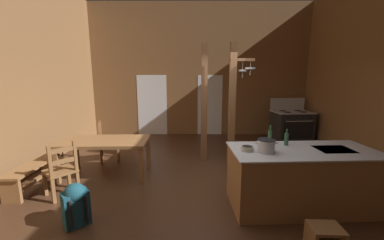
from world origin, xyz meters
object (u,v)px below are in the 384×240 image
object	(u,v)px
stockpot_on_counter	(266,146)
mixing_bowl_on_counter	(247,148)
stove_range	(291,126)
bench_along_left_wall	(32,172)
bottle_tall_on_counter	(286,139)
step_stool	(324,236)
bottle_short_on_counter	(269,137)
ladderback_chair_by_post	(61,171)
kitchen_island	(300,178)
ladderback_chair_near_window	(106,143)
backpack	(75,203)
dining_table	(105,144)

from	to	relation	value
stockpot_on_counter	mixing_bowl_on_counter	size ratio (longest dim) A/B	1.72
stove_range	bench_along_left_wall	world-z (taller)	stove_range
bottle_tall_on_counter	step_stool	bearing A→B (deg)	-88.37
bottle_tall_on_counter	bottle_short_on_counter	bearing A→B (deg)	-176.27
ladderback_chair_by_post	bench_along_left_wall	distance (m)	0.77
kitchen_island	bottle_tall_on_counter	bearing A→B (deg)	125.69
ladderback_chair_near_window	ladderback_chair_by_post	bearing A→B (deg)	-95.33
kitchen_island	backpack	world-z (taller)	kitchen_island
dining_table	mixing_bowl_on_counter	distance (m)	2.86
mixing_bowl_on_counter	step_stool	bearing A→B (deg)	-51.13
ladderback_chair_near_window	bench_along_left_wall	size ratio (longest dim) A/B	0.79
ladderback_chair_by_post	backpack	distance (m)	1.00
step_stool	mixing_bowl_on_counter	bearing A→B (deg)	128.87
backpack	stockpot_on_counter	world-z (taller)	stockpot_on_counter
backpack	stockpot_on_counter	xyz separation A→B (m)	(2.64, 0.35, 0.70)
bench_along_left_wall	backpack	xyz separation A→B (m)	(1.31, -1.07, 0.02)
bottle_tall_on_counter	backpack	bearing A→B (deg)	-167.12
bottle_tall_on_counter	ladderback_chair_by_post	bearing A→B (deg)	178.87
stove_range	ladderback_chair_near_window	xyz separation A→B (m)	(-5.16, -1.80, -0.03)
mixing_bowl_on_counter	dining_table	bearing A→B (deg)	154.46
ladderback_chair_by_post	stockpot_on_counter	distance (m)	3.32
ladderback_chair_near_window	stockpot_on_counter	world-z (taller)	stockpot_on_counter
ladderback_chair_by_post	stockpot_on_counter	bearing A→B (deg)	-7.36
dining_table	stove_range	bearing A→B (deg)	28.15
ladderback_chair_by_post	kitchen_island	bearing A→B (deg)	-4.57
kitchen_island	mixing_bowl_on_counter	distance (m)	0.99
bench_along_left_wall	mixing_bowl_on_counter	bearing A→B (deg)	-10.11
kitchen_island	ladderback_chair_by_post	bearing A→B (deg)	175.43
dining_table	stockpot_on_counter	size ratio (longest dim) A/B	5.35
bench_along_left_wall	stockpot_on_counter	world-z (taller)	stockpot_on_counter
step_stool	bench_along_left_wall	xyz separation A→B (m)	(-4.41, 1.55, 0.12)
bench_along_left_wall	ladderback_chair_near_window	bearing A→B (deg)	58.16
step_stool	backpack	xyz separation A→B (m)	(-3.10, 0.48, 0.14)
ladderback_chair_near_window	backpack	distance (m)	2.49
bench_along_left_wall	backpack	world-z (taller)	backpack
step_stool	mixing_bowl_on_counter	distance (m)	1.38
backpack	stove_range	bearing A→B (deg)	42.13
bench_along_left_wall	bottle_tall_on_counter	xyz separation A→B (m)	(4.38, -0.37, 0.72)
bench_along_left_wall	kitchen_island	bearing A→B (deg)	-7.58
bottle_tall_on_counter	bench_along_left_wall	bearing A→B (deg)	175.16
bottle_tall_on_counter	bottle_short_on_counter	size ratio (longest dim) A/B	0.79
dining_table	bench_along_left_wall	xyz separation A→B (m)	(-1.13, -0.57, -0.35)
stockpot_on_counter	bottle_short_on_counter	world-z (taller)	bottle_short_on_counter
stove_range	ladderback_chair_near_window	distance (m)	5.46
ladderback_chair_by_post	backpack	bearing A→B (deg)	-51.73
ladderback_chair_by_post	bottle_short_on_counter	world-z (taller)	bottle_short_on_counter
dining_table	ladderback_chair_near_window	world-z (taller)	ladderback_chair_near_window
mixing_bowl_on_counter	backpack	bearing A→B (deg)	-170.16
stockpot_on_counter	ladderback_chair_near_window	bearing A→B (deg)	145.92
ladderback_chair_near_window	stockpot_on_counter	distance (m)	3.78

